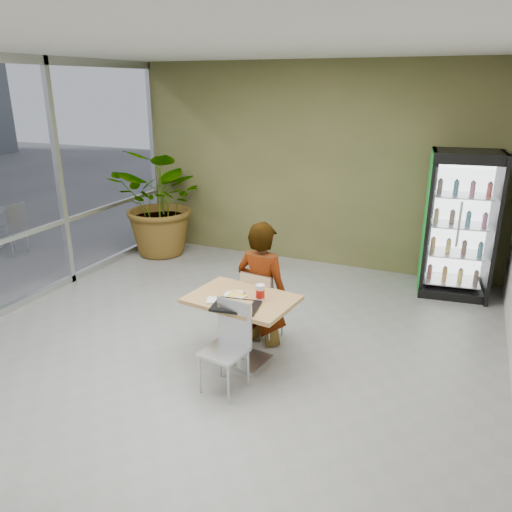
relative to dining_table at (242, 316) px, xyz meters
The scene contains 12 objects.
ground 0.65m from the dining_table, 162.08° to the right, with size 7.00×7.00×0.00m, color gray.
room_envelope 1.12m from the dining_table, 162.08° to the right, with size 6.00×7.00×3.20m, color silver, non-canonical shape.
dining_table is the anchor object (origin of this frame).
chair_far 0.48m from the dining_table, 90.14° to the left, with size 0.42×0.43×0.86m.
chair_near 0.47m from the dining_table, 80.31° to the right, with size 0.45×0.45×0.88m.
seated_woman 0.52m from the dining_table, 88.97° to the left, with size 0.64×0.41×1.74m, color black.
pizza_plate 0.24m from the dining_table, 168.40° to the left, with size 0.34×0.31×0.03m.
soda_cup 0.35m from the dining_table, ahead, with size 0.09×0.09×0.17m.
napkin_stack 0.37m from the dining_table, 136.90° to the right, with size 0.15×0.15×0.02m, color silver.
cafeteria_tray 0.33m from the dining_table, 79.25° to the right, with size 0.45×0.33×0.03m, color black.
beverage_fridge 3.53m from the dining_table, 56.01° to the left, with size 1.00×0.81×2.01m.
potted_plant 3.90m from the dining_table, 135.16° to the left, with size 1.68×1.45×1.86m, color #306327.
Camera 1 is at (2.36, -4.18, 2.85)m, focal length 35.00 mm.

